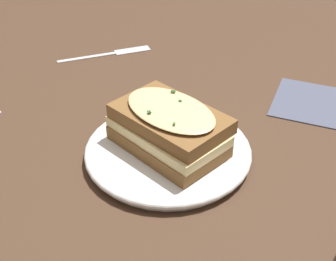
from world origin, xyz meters
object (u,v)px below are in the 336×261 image
object	(u,v)px
dinner_plate	(168,151)
fork	(116,53)
sandwich	(169,128)
napkin	(308,101)

from	to	relation	value
dinner_plate	fork	size ratio (longest dim) A/B	1.61
dinner_plate	sandwich	world-z (taller)	sandwich
sandwich	napkin	xyz separation A→B (m)	(-0.22, 0.15, -0.05)
fork	dinner_plate	bearing A→B (deg)	-2.60
dinner_plate	fork	xyz separation A→B (m)	(-0.26, -0.23, -0.01)
dinner_plate	fork	bearing A→B (deg)	-138.42
sandwich	fork	distance (m)	0.34
napkin	dinner_plate	bearing A→B (deg)	-33.76
fork	napkin	xyz separation A→B (m)	(0.03, 0.38, 0.00)
dinner_plate	napkin	size ratio (longest dim) A/B	1.77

